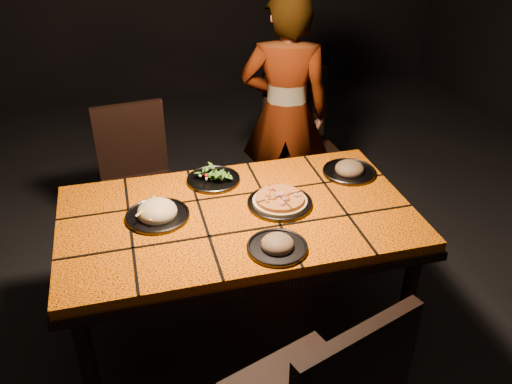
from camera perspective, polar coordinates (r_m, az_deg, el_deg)
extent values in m
cube|color=black|center=(2.97, -1.70, -14.68)|extent=(6.00, 7.00, 0.04)
cube|color=orange|center=(2.49, -1.96, -2.66)|extent=(1.60, 0.90, 0.05)
cube|color=black|center=(2.51, -1.94, -3.51)|extent=(1.62, 0.92, 0.04)
cylinder|color=black|center=(2.44, -17.12, -17.50)|extent=(0.07, 0.07, 0.66)
cylinder|color=black|center=(2.69, 15.52, -11.62)|extent=(0.07, 0.07, 0.66)
cylinder|color=black|center=(2.99, -17.15, -6.98)|extent=(0.07, 0.07, 0.66)
cylinder|color=black|center=(3.20, 9.29, -3.08)|extent=(0.07, 0.07, 0.66)
cube|color=black|center=(3.29, -12.02, 0.14)|extent=(0.46, 0.46, 0.04)
cube|color=black|center=(3.35, -13.07, 5.37)|extent=(0.42, 0.08, 0.46)
cylinder|color=black|center=(3.27, -13.95, -5.36)|extent=(0.04, 0.04, 0.43)
cylinder|color=black|center=(3.30, -8.16, -4.22)|extent=(0.04, 0.04, 0.43)
cylinder|color=black|center=(3.55, -14.78, -2.28)|extent=(0.04, 0.04, 0.43)
cylinder|color=black|center=(3.58, -9.45, -1.26)|extent=(0.04, 0.04, 0.43)
cube|color=black|center=(3.61, 5.09, 4.10)|extent=(0.47, 0.47, 0.04)
cube|color=black|center=(3.67, 4.06, 9.11)|extent=(0.44, 0.07, 0.48)
cylinder|color=black|center=(3.53, 3.36, -1.13)|extent=(0.04, 0.04, 0.45)
cylinder|color=black|center=(3.66, 8.57, -0.18)|extent=(0.04, 0.04, 0.45)
cylinder|color=black|center=(3.82, 1.41, 1.59)|extent=(0.04, 0.04, 0.45)
cylinder|color=black|center=(3.94, 6.31, 2.39)|extent=(0.04, 0.04, 0.45)
imported|color=brown|center=(3.44, 3.09, 8.21)|extent=(0.65, 0.52, 1.54)
cylinder|color=#313136|center=(2.53, 2.52, -1.23)|extent=(0.30, 0.30, 0.01)
torus|color=#313136|center=(2.53, 2.53, -1.07)|extent=(0.31, 0.31, 0.01)
cylinder|color=tan|center=(2.52, 2.53, -0.98)|extent=(0.30, 0.30, 0.01)
cylinder|color=#CB7A34|center=(2.51, 2.54, -0.69)|extent=(0.27, 0.27, 0.02)
cylinder|color=#313136|center=(2.48, -10.31, -2.52)|extent=(0.29, 0.29, 0.01)
torus|color=#313136|center=(2.47, -10.33, -2.37)|extent=(0.29, 0.29, 0.01)
ellipsoid|color=beige|center=(2.46, -10.37, -1.95)|extent=(0.17, 0.17, 0.09)
cylinder|color=#313136|center=(2.72, -4.51, 1.25)|extent=(0.27, 0.27, 0.01)
torus|color=#313136|center=(2.72, -4.51, 1.40)|extent=(0.27, 0.27, 0.01)
cylinder|color=#313136|center=(2.25, 2.25, -5.91)|extent=(0.25, 0.25, 0.01)
torus|color=#313136|center=(2.24, 2.25, -5.75)|extent=(0.25, 0.25, 0.01)
ellipsoid|color=#7E6243|center=(2.23, 2.26, -5.36)|extent=(0.15, 0.15, 0.08)
cylinder|color=#313136|center=(2.83, 9.78, 2.06)|extent=(0.27, 0.27, 0.01)
torus|color=#313136|center=(2.82, 9.79, 2.20)|extent=(0.27, 0.27, 0.01)
ellipsoid|color=#7E6243|center=(2.81, 9.83, 2.56)|extent=(0.16, 0.16, 0.09)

